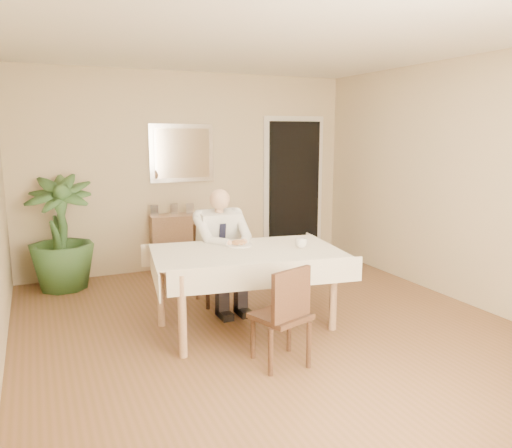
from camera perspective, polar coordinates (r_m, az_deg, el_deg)
name	(u,v)px	position (r m, az deg, el deg)	size (l,w,h in m)	color
room	(272,192)	(4.44, 1.85, 3.70)	(5.00, 5.02, 2.60)	brown
doorway	(294,189)	(7.35, 4.33, 4.00)	(0.96, 0.07, 2.10)	silver
mirror	(182,153)	(6.69, -8.47, 8.00)	(0.86, 0.04, 0.76)	silver
dining_table	(246,259)	(4.62, -1.15, -4.02)	(1.86, 1.26, 0.75)	#A27C59
chair_far	(215,258)	(5.46, -4.73, -3.93)	(0.43, 0.43, 0.84)	#442B1C
chair_near	(285,311)	(3.92, 3.32, -9.95)	(0.49, 0.50, 0.82)	#442B1C
seated_man	(224,244)	(5.15, -3.72, -2.26)	(0.48, 0.72, 1.24)	white
plate	(239,245)	(4.77, -1.98, -2.40)	(0.26, 0.26, 0.02)	white
food	(239,243)	(4.77, -1.98, -2.14)	(0.14, 0.14, 0.06)	#905F39
knife	(245,244)	(4.73, -1.26, -2.30)	(0.01, 0.01, 0.13)	silver
fork	(237,245)	(4.70, -2.16, -2.39)	(0.01, 0.01, 0.13)	silver
coffee_mug	(301,243)	(4.69, 5.17, -2.18)	(0.11, 0.11, 0.09)	white
sideboard	(187,242)	(6.70, -7.86, -2.09)	(0.95, 0.32, 0.76)	#A27C59
photo_frame_left	(154,210)	(6.57, -11.54, 1.54)	(0.10, 0.02, 0.14)	silver
photo_frame_center	(174,209)	(6.65, -9.35, 1.71)	(0.10, 0.02, 0.14)	silver
photo_frame_right	(190,208)	(6.66, -7.58, 1.77)	(0.10, 0.02, 0.14)	silver
potted_palm	(60,233)	(6.22, -21.46, -0.98)	(0.75, 0.75, 1.34)	#305728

